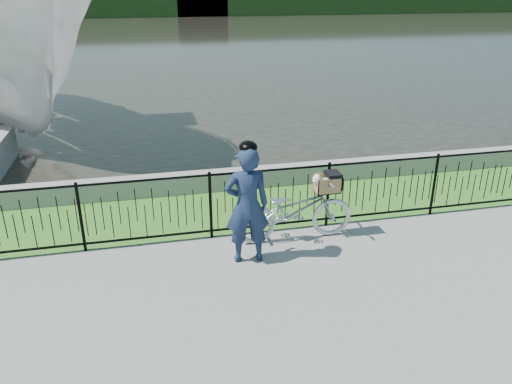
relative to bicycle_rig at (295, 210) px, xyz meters
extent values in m
plane|color=gray|center=(-0.31, -1.25, -0.52)|extent=(120.00, 120.00, 0.00)
cube|color=#376F23|center=(-0.31, 1.35, -0.52)|extent=(60.00, 2.00, 0.01)
plane|color=#28271E|center=(-0.31, 31.75, -0.52)|extent=(120.00, 120.00, 0.00)
cube|color=gray|center=(-0.31, 2.35, -0.32)|extent=(60.00, 0.30, 0.40)
cube|color=#1F3D17|center=(-0.31, 58.75, 0.98)|extent=(120.00, 6.00, 3.00)
cube|color=#A79B86|center=(5.69, 57.25, 1.08)|extent=(6.00, 3.00, 3.20)
imported|color=#B7BCC5|center=(-0.01, 0.00, -0.01)|extent=(1.94, 0.68, 1.02)
cube|color=black|center=(0.53, 0.00, 0.27)|extent=(0.38, 0.18, 0.02)
cube|color=olive|center=(0.53, 0.00, 0.28)|extent=(0.40, 0.28, 0.01)
cube|color=olive|center=(0.53, 0.13, 0.40)|extent=(0.40, 0.02, 0.26)
cube|color=olive|center=(0.53, -0.13, 0.40)|extent=(0.40, 0.02, 0.26)
cube|color=olive|center=(0.72, 0.00, 0.40)|extent=(0.02, 0.28, 0.26)
cube|color=olive|center=(0.34, 0.00, 0.40)|extent=(0.01, 0.28, 0.26)
cube|color=black|center=(0.62, 0.00, 0.56)|extent=(0.22, 0.29, 0.06)
cube|color=black|center=(0.74, 0.00, 0.43)|extent=(0.02, 0.29, 0.21)
ellipsoid|color=silver|center=(0.51, 0.00, 0.40)|extent=(0.31, 0.22, 0.20)
sphere|color=silver|center=(0.35, -0.02, 0.51)|extent=(0.15, 0.15, 0.15)
sphere|color=silver|center=(0.30, -0.04, 0.48)|extent=(0.07, 0.07, 0.07)
sphere|color=black|center=(0.28, -0.05, 0.47)|extent=(0.02, 0.02, 0.02)
cone|color=#A36A44|center=(0.35, 0.04, 0.57)|extent=(0.06, 0.08, 0.08)
cone|color=#A36A44|center=(0.37, -0.06, 0.57)|extent=(0.06, 0.08, 0.08)
imported|color=#172440|center=(-0.88, -0.48, 0.38)|extent=(0.67, 0.46, 1.79)
ellipsoid|color=black|center=(-0.88, -0.48, 1.25)|extent=(0.26, 0.29, 0.18)
camera|label=1|loc=(-2.23, -6.94, 3.38)|focal=35.00mm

